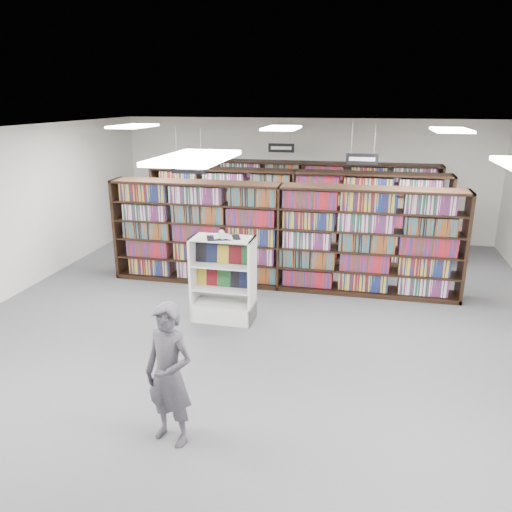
% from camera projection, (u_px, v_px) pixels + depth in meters
% --- Properties ---
extents(floor, '(12.00, 12.00, 0.00)m').
position_uv_depth(floor, '(260.00, 327.00, 8.41)').
color(floor, '#4B4B4F').
rests_on(floor, ground).
extents(ceiling, '(10.00, 12.00, 0.10)m').
position_uv_depth(ceiling, '(260.00, 133.00, 7.44)').
color(ceiling, white).
rests_on(ceiling, wall_back).
extents(wall_back, '(10.00, 0.10, 3.20)m').
position_uv_depth(wall_back, '(305.00, 179.00, 13.52)').
color(wall_back, silver).
rests_on(wall_back, ground).
extents(bookshelf_row_near, '(7.00, 0.60, 2.10)m').
position_uv_depth(bookshelf_row_near, '(280.00, 237.00, 9.96)').
color(bookshelf_row_near, black).
rests_on(bookshelf_row_near, floor).
extents(bookshelf_row_mid, '(7.00, 0.60, 2.10)m').
position_uv_depth(bookshelf_row_mid, '(294.00, 215.00, 11.82)').
color(bookshelf_row_mid, black).
rests_on(bookshelf_row_mid, floor).
extents(bookshelf_row_far, '(7.00, 0.60, 2.10)m').
position_uv_depth(bookshelf_row_far, '(303.00, 201.00, 13.40)').
color(bookshelf_row_far, black).
rests_on(bookshelf_row_far, floor).
extents(aisle_sign_left, '(0.65, 0.02, 0.80)m').
position_uv_depth(aisle_sign_left, '(189.00, 166.00, 8.88)').
color(aisle_sign_left, '#B2B2B7').
rests_on(aisle_sign_left, ceiling).
extents(aisle_sign_right, '(0.65, 0.02, 0.80)m').
position_uv_depth(aisle_sign_right, '(362.00, 158.00, 10.14)').
color(aisle_sign_right, '#B2B2B7').
rests_on(aisle_sign_right, ceiling).
extents(aisle_sign_center, '(0.65, 0.02, 0.80)m').
position_uv_depth(aisle_sign_center, '(281.00, 147.00, 12.40)').
color(aisle_sign_center, '#B2B2B7').
rests_on(aisle_sign_center, ceiling).
extents(troffer_front_center, '(0.60, 1.20, 0.04)m').
position_uv_depth(troffer_front_center, '(195.00, 158.00, 4.66)').
color(troffer_front_center, white).
rests_on(troffer_front_center, ceiling).
extents(troffer_back_left, '(0.60, 1.20, 0.04)m').
position_uv_depth(troffer_back_left, '(133.00, 126.00, 9.92)').
color(troffer_back_left, white).
rests_on(troffer_back_left, ceiling).
extents(troffer_back_center, '(0.60, 1.20, 0.04)m').
position_uv_depth(troffer_back_center, '(282.00, 128.00, 9.32)').
color(troffer_back_center, white).
rests_on(troffer_back_center, ceiling).
extents(troffer_back_right, '(0.60, 1.20, 0.04)m').
position_uv_depth(troffer_back_right, '(451.00, 130.00, 8.71)').
color(troffer_back_right, white).
rests_on(troffer_back_right, ceiling).
extents(endcap_display, '(1.07, 0.54, 1.49)m').
position_uv_depth(endcap_display, '(224.00, 292.00, 8.62)').
color(endcap_display, white).
rests_on(endcap_display, floor).
extents(open_book, '(0.62, 0.48, 0.12)m').
position_uv_depth(open_book, '(223.00, 236.00, 8.23)').
color(open_book, black).
rests_on(open_book, endcap_display).
extents(shopper, '(0.69, 0.55, 1.65)m').
position_uv_depth(shopper, '(169.00, 375.00, 5.41)').
color(shopper, '#4E4A55').
rests_on(shopper, floor).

